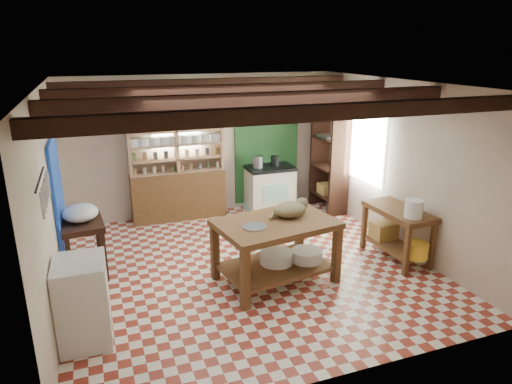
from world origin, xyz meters
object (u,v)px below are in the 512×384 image
object	(u,v)px
stove	(270,188)
right_counter	(397,234)
work_table	(275,251)
white_cabinet	(83,302)
cat	(290,209)
prep_table	(85,247)

from	to	relation	value
stove	right_counter	bearing A→B (deg)	-68.89
work_table	right_counter	distance (m)	1.96
white_cabinet	right_counter	xyz separation A→B (m)	(4.40, 0.54, -0.08)
stove	right_counter	size ratio (longest dim) A/B	0.81
stove	cat	size ratio (longest dim) A/B	1.95
prep_table	cat	bearing A→B (deg)	-24.98
white_cabinet	prep_table	bearing A→B (deg)	91.17
prep_table	white_cabinet	distance (m)	1.63
stove	prep_table	distance (m)	3.74
white_cabinet	cat	xyz separation A→B (m)	(2.68, 0.63, 0.50)
stove	prep_table	world-z (taller)	stove
stove	right_counter	distance (m)	2.83
stove	cat	distance (m)	2.73
right_counter	work_table	bearing A→B (deg)	177.77
prep_table	cat	world-z (taller)	cat
work_table	white_cabinet	world-z (taller)	white_cabinet
work_table	white_cabinet	xyz separation A→B (m)	(-2.44, -0.54, 0.04)
prep_table	right_counter	world-z (taller)	prep_table
work_table	prep_table	world-z (taller)	work_table
right_counter	cat	size ratio (longest dim) A/B	2.41
stove	right_counter	xyz separation A→B (m)	(0.98, -2.65, -0.04)
work_table	prep_table	xyz separation A→B (m)	(-2.42, 1.09, -0.04)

